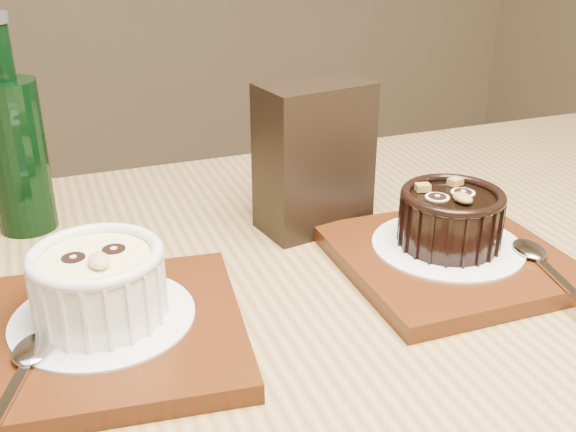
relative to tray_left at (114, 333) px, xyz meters
The scene contains 10 objects.
tray_left is the anchor object (origin of this frame).
doily_left 0.01m from the tray_left, 115.34° to the left, with size 0.13×0.13×0.00m, color white.
ramekin_white 0.04m from the tray_left, 115.44° to the left, with size 0.09×0.09×0.06m.
spoon_left 0.08m from the tray_left, 143.68° to the right, with size 0.03×0.13×0.01m, color silver, non-canonical shape.
tray_right 0.28m from the tray_left, ahead, with size 0.18×0.18×0.01m, color #4C210C.
doily_right 0.29m from the tray_left, ahead, with size 0.13×0.13×0.00m, color white.
ramekin_dark 0.29m from the tray_left, ahead, with size 0.09×0.09×0.05m.
spoon_right 0.34m from the tray_left, ahead, with size 0.03×0.13×0.01m, color silver, non-canonical shape.
condiment_stand 0.25m from the tray_left, 30.98° to the left, with size 0.10×0.06×0.14m, color black.
green_bottle 0.24m from the tray_left, 102.02° to the left, with size 0.05×0.05×0.20m.
Camera 1 is at (-0.12, -0.15, 1.03)m, focal length 42.00 mm.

